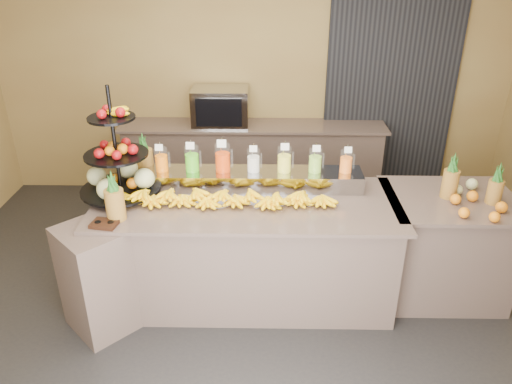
{
  "coord_description": "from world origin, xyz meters",
  "views": [
    {
      "loc": [
        0.14,
        -3.3,
        2.82
      ],
      "look_at": [
        0.07,
        0.3,
        1.02
      ],
      "focal_mm": 35.0,
      "sensor_mm": 36.0,
      "label": 1
    }
  ],
  "objects_px": {
    "banana_heap": "(223,195)",
    "condiment_caddy": "(105,224)",
    "pitcher_tray": "(254,179)",
    "right_fruit_pile": "(473,197)",
    "fruit_stand": "(124,169)",
    "oven_warmer": "(220,106)"
  },
  "relations": [
    {
      "from": "condiment_caddy",
      "to": "pitcher_tray",
      "type": "bearing_deg",
      "value": 31.71
    },
    {
      "from": "condiment_caddy",
      "to": "oven_warmer",
      "type": "bearing_deg",
      "value": 73.83
    },
    {
      "from": "banana_heap",
      "to": "condiment_caddy",
      "type": "bearing_deg",
      "value": -156.26
    },
    {
      "from": "oven_warmer",
      "to": "pitcher_tray",
      "type": "bearing_deg",
      "value": -76.28
    },
    {
      "from": "right_fruit_pile",
      "to": "fruit_stand",
      "type": "bearing_deg",
      "value": 177.04
    },
    {
      "from": "condiment_caddy",
      "to": "right_fruit_pile",
      "type": "distance_m",
      "value": 2.88
    },
    {
      "from": "right_fruit_pile",
      "to": "condiment_caddy",
      "type": "bearing_deg",
      "value": -172.63
    },
    {
      "from": "banana_heap",
      "to": "fruit_stand",
      "type": "distance_m",
      "value": 0.85
    },
    {
      "from": "banana_heap",
      "to": "condiment_caddy",
      "type": "distance_m",
      "value": 0.94
    },
    {
      "from": "fruit_stand",
      "to": "right_fruit_pile",
      "type": "bearing_deg",
      "value": 14.41
    },
    {
      "from": "banana_heap",
      "to": "condiment_caddy",
      "type": "xyz_separation_m",
      "value": [
        -0.86,
        -0.38,
        -0.06
      ]
    },
    {
      "from": "oven_warmer",
      "to": "right_fruit_pile",
      "type": "bearing_deg",
      "value": -42.54
    },
    {
      "from": "pitcher_tray",
      "to": "banana_heap",
      "type": "distance_m",
      "value": 0.39
    },
    {
      "from": "banana_heap",
      "to": "fruit_stand",
      "type": "xyz_separation_m",
      "value": [
        -0.82,
        0.14,
        0.16
      ]
    },
    {
      "from": "banana_heap",
      "to": "right_fruit_pile",
      "type": "height_order",
      "value": "right_fruit_pile"
    },
    {
      "from": "right_fruit_pile",
      "to": "pitcher_tray",
      "type": "bearing_deg",
      "value": 170.08
    },
    {
      "from": "banana_heap",
      "to": "right_fruit_pile",
      "type": "distance_m",
      "value": 2.0
    },
    {
      "from": "fruit_stand",
      "to": "oven_warmer",
      "type": "height_order",
      "value": "fruit_stand"
    },
    {
      "from": "right_fruit_pile",
      "to": "oven_warmer",
      "type": "bearing_deg",
      "value": 137.76
    },
    {
      "from": "banana_heap",
      "to": "fruit_stand",
      "type": "bearing_deg",
      "value": 170.37
    },
    {
      "from": "condiment_caddy",
      "to": "fruit_stand",
      "type": "bearing_deg",
      "value": 85.8
    },
    {
      "from": "pitcher_tray",
      "to": "right_fruit_pile",
      "type": "xyz_separation_m",
      "value": [
        1.76,
        -0.31,
        0.0
      ]
    }
  ]
}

